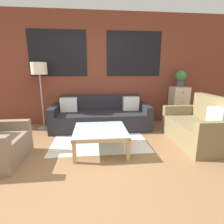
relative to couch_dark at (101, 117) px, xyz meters
name	(u,v)px	position (x,y,z in m)	size (l,w,h in m)	color
ground_plane	(102,171)	(-0.06, -1.95, -0.28)	(16.00, 16.00, 0.00)	#8E6642
wall_back_brick	(97,70)	(-0.06, 0.49, 1.13)	(8.40, 0.09, 2.80)	brown
rug	(100,138)	(-0.06, -0.71, -0.27)	(1.86, 1.54, 0.00)	silver
couch_dark	(101,117)	(0.00, 0.00, 0.00)	(2.33, 0.88, 0.78)	#232328
settee_vintage	(199,128)	(1.85, -1.13, 0.04)	(0.80, 1.42, 0.92)	olive
coffee_table	(100,132)	(-0.06, -1.26, 0.06)	(0.90, 0.90, 0.39)	silver
floor_lamp	(39,72)	(-1.39, 0.10, 1.08)	(0.36, 0.36, 1.57)	#B2B2B7
drawer_cabinet	(178,105)	(2.08, 0.21, 0.21)	(0.41, 0.42, 0.97)	beige
potted_plant	(181,78)	(2.08, 0.21, 0.94)	(0.29, 0.29, 0.42)	#47474C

